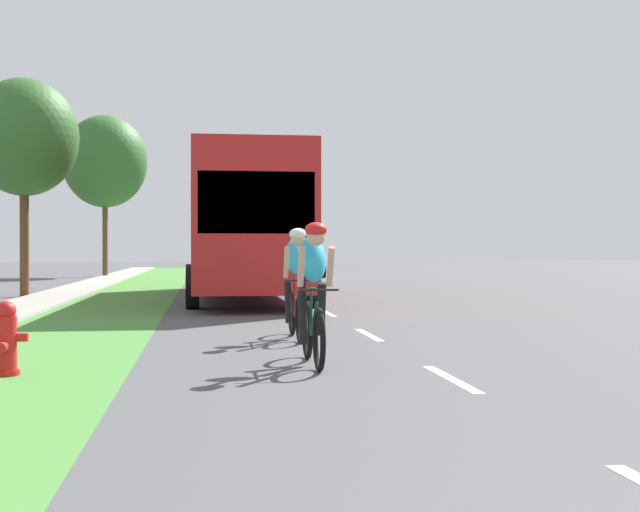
% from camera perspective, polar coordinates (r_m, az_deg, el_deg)
% --- Properties ---
extents(ground_plane, '(120.00, 120.00, 0.00)m').
position_cam_1_polar(ground_plane, '(21.61, -1.22, -2.92)').
color(ground_plane, '#4C4C4F').
extents(grass_verge, '(2.46, 70.00, 0.01)m').
position_cam_1_polar(grass_verge, '(21.56, -13.03, -2.93)').
color(grass_verge, '#478438').
rests_on(grass_verge, ground_plane).
extents(sidewalk_concrete, '(1.45, 70.00, 0.10)m').
position_cam_1_polar(sidewalk_concrete, '(21.83, -18.15, -2.90)').
color(sidewalk_concrete, '#9E998E').
rests_on(sidewalk_concrete, ground_plane).
extents(lane_markings_center, '(0.12, 53.49, 0.01)m').
position_cam_1_polar(lane_markings_center, '(25.58, -2.22, -2.37)').
color(lane_markings_center, white).
rests_on(lane_markings_center, ground_plane).
extents(fire_hydrant_red, '(0.44, 0.38, 0.76)m').
position_cam_1_polar(fire_hydrant_red, '(9.28, -20.27, -5.24)').
color(fire_hydrant_red, red).
rests_on(fire_hydrant_red, ground_plane).
extents(cyclist_lead, '(0.42, 1.72, 1.58)m').
position_cam_1_polar(cyclist_lead, '(9.43, -0.46, -2.44)').
color(cyclist_lead, black).
rests_on(cyclist_lead, ground_plane).
extents(cyclist_trailing, '(0.42, 1.72, 1.58)m').
position_cam_1_polar(cyclist_trailing, '(12.16, -1.61, -1.77)').
color(cyclist_trailing, black).
rests_on(cyclist_trailing, ground_plane).
extents(bus_red, '(2.78, 11.60, 3.48)m').
position_cam_1_polar(bus_red, '(22.19, -5.14, 2.29)').
color(bus_red, red).
rests_on(bus_red, ground_plane).
extents(suv_white, '(2.15, 4.70, 1.79)m').
position_cam_1_polar(suv_white, '(38.79, -1.52, 0.01)').
color(suv_white, silver).
rests_on(suv_white, ground_plane).
extents(pickup_silver, '(2.22, 5.10, 1.64)m').
position_cam_1_polar(pickup_silver, '(50.78, -2.95, -0.00)').
color(pickup_silver, '#A5A8AD').
rests_on(pickup_silver, ground_plane).
extents(street_tree_near, '(2.86, 2.86, 5.84)m').
position_cam_1_polar(street_tree_near, '(24.28, -19.17, 7.47)').
color(street_tree_near, brown).
rests_on(street_tree_near, ground_plane).
extents(street_tree_far, '(3.82, 3.82, 7.35)m').
position_cam_1_polar(street_tree_far, '(40.29, -14.17, 6.13)').
color(street_tree_far, brown).
rests_on(street_tree_far, ground_plane).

